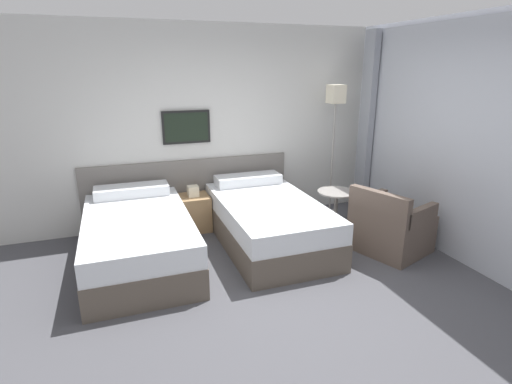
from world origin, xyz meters
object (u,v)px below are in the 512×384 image
object	(u,v)px
bed_near_window	(268,221)
side_table	(336,204)
bed_near_door	(138,238)
nightstand	(194,212)
floor_lamp	(335,109)
armchair	(390,229)

from	to	relation	value
bed_near_window	side_table	distance (m)	0.96
bed_near_door	nightstand	bearing A→B (deg)	44.07
floor_lamp	side_table	size ratio (longest dim) A/B	3.18
bed_near_window	armchair	distance (m)	1.49
bed_near_window	nightstand	xyz separation A→B (m)	(-0.78, 0.76, -0.04)
bed_near_door	armchair	size ratio (longest dim) A/B	2.10
bed_near_door	floor_lamp	size ratio (longest dim) A/B	1.07
floor_lamp	nightstand	bearing A→B (deg)	178.57
armchair	nightstand	bearing A→B (deg)	35.43
bed_near_window	nightstand	bearing A→B (deg)	135.93
side_table	armchair	xyz separation A→B (m)	(0.36, -0.67, -0.14)
side_table	bed_near_window	bearing A→B (deg)	178.11
floor_lamp	side_table	distance (m)	1.41
nightstand	armchair	bearing A→B (deg)	-34.83
bed_near_window	floor_lamp	size ratio (longest dim) A/B	1.07
bed_near_window	armchair	world-z (taller)	armchair
bed_near_door	armchair	xyz separation A→B (m)	(2.88, -0.70, -0.01)
bed_near_door	side_table	xyz separation A→B (m)	(2.51, -0.03, 0.13)
nightstand	floor_lamp	distance (m)	2.46
side_table	floor_lamp	bearing A→B (deg)	65.09
bed_near_window	floor_lamp	bearing A→B (deg)	28.63
bed_near_door	side_table	bearing A→B (deg)	-0.72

